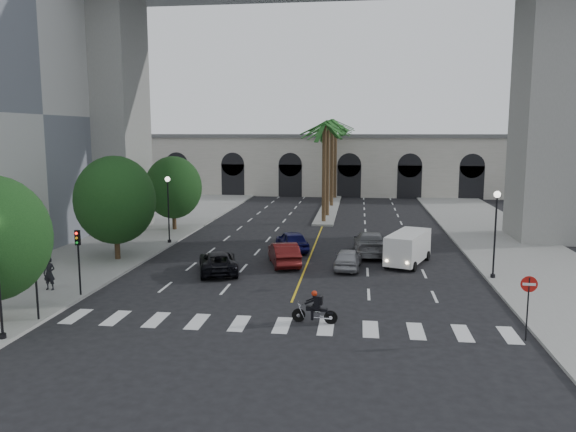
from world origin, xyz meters
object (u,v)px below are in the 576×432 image
object	(u,v)px
lamp_post_left_far	(168,204)
car_b	(284,254)
pedestrian_b	(45,249)
do_not_enter_sign	(528,294)
lamp_post_right	(495,227)
pedestrian_a	(49,273)
car_e	(292,241)
motorcycle_rider	(316,308)
car_c	(218,262)
car_d	(370,243)
traffic_signal_far	(78,251)
traffic_signal_near	(35,270)
car_a	(348,259)
cargo_van	(408,247)

from	to	relation	value
lamp_post_left_far	car_b	xyz separation A→B (m)	(9.90, -5.77, -2.45)
pedestrian_b	do_not_enter_sign	size ratio (longest dim) A/B	0.63
lamp_post_right	pedestrian_a	xyz separation A→B (m)	(-24.84, -5.80, -2.15)
car_b	car_e	distance (m)	4.48
lamp_post_left_far	motorcycle_rider	world-z (taller)	lamp_post_left_far
car_c	car_d	bearing A→B (deg)	-162.62
traffic_signal_far	car_b	distance (m)	13.24
car_c	lamp_post_left_far	bearing A→B (deg)	-70.91
traffic_signal_near	traffic_signal_far	world-z (taller)	same
lamp_post_right	car_a	xyz separation A→B (m)	(-8.66, 1.67, -2.54)
motorcycle_rider	car_a	bearing A→B (deg)	88.37
car_b	traffic_signal_near	bearing A→B (deg)	36.45
do_not_enter_sign	pedestrian_b	bearing A→B (deg)	163.82
traffic_signal_far	car_b	bearing A→B (deg)	41.71
car_c	do_not_enter_sign	world-z (taller)	do_not_enter_sign
lamp_post_right	traffic_signal_far	xyz separation A→B (m)	(-22.70, -6.50, -0.71)
traffic_signal_near	cargo_van	bearing A→B (deg)	37.77
traffic_signal_far	do_not_enter_sign	bearing A→B (deg)	-9.28
traffic_signal_near	car_a	distance (m)	18.67
car_c	car_e	xyz separation A→B (m)	(3.85, 7.03, 0.09)
lamp_post_left_far	pedestrian_a	world-z (taller)	lamp_post_left_far
cargo_van	do_not_enter_sign	size ratio (longest dim) A/B	1.91
lamp_post_right	traffic_signal_far	distance (m)	23.62
lamp_post_left_far	car_d	distance (m)	15.91
pedestrian_a	traffic_signal_near	bearing A→B (deg)	-63.09
lamp_post_left_far	traffic_signal_near	world-z (taller)	lamp_post_left_far
traffic_signal_near	lamp_post_right	bearing A→B (deg)	24.82
traffic_signal_far	do_not_enter_sign	world-z (taller)	traffic_signal_far
traffic_signal_near	cargo_van	distance (m)	22.76
car_e	traffic_signal_near	bearing A→B (deg)	39.98
lamp_post_left_far	car_d	size ratio (longest dim) A/B	0.93
lamp_post_right	car_b	xyz separation A→B (m)	(-12.90, 2.23, -2.45)
car_b	lamp_post_left_far	bearing A→B (deg)	-46.19
car_b	car_e	world-z (taller)	car_b
lamp_post_left_far	cargo_van	size ratio (longest dim) A/B	1.00
lamp_post_right	car_d	bearing A→B (deg)	138.99
motorcycle_rider	car_b	size ratio (longest dim) A/B	0.46
traffic_signal_far	cargo_van	bearing A→B (deg)	28.90
traffic_signal_far	cargo_van	xyz separation A→B (m)	(17.96, 9.92, -1.32)
car_e	pedestrian_a	xyz separation A→B (m)	(-11.94, -12.52, 0.30)
car_c	do_not_enter_sign	xyz separation A→B (m)	(15.85, -9.75, 1.36)
do_not_enter_sign	lamp_post_left_far	bearing A→B (deg)	144.77
car_b	car_c	distance (m)	4.61
car_c	car_d	world-z (taller)	car_d
pedestrian_b	traffic_signal_far	bearing A→B (deg)	-29.97
car_b	cargo_van	size ratio (longest dim) A/B	0.87
car_d	traffic_signal_near	bearing A→B (deg)	45.11
traffic_signal_far	motorcycle_rider	size ratio (longest dim) A/B	1.70
pedestrian_a	do_not_enter_sign	bearing A→B (deg)	-7.64
car_c	car_d	size ratio (longest dim) A/B	0.85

